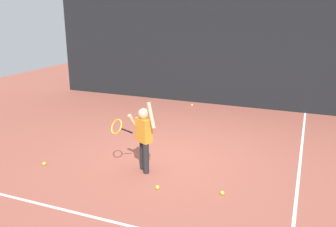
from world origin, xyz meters
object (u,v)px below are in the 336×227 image
tennis_player (143,134)px  tennis_ball_0 (192,105)px  tennis_ball_3 (157,187)px  tennis_ball_4 (44,164)px  tennis_ball_5 (222,193)px

tennis_player → tennis_ball_0: size_ratio=20.46×
tennis_ball_3 → tennis_ball_4: bearing=178.7°
tennis_ball_4 → tennis_ball_5: size_ratio=1.00×
tennis_player → tennis_ball_4: 2.06m
tennis_ball_0 → tennis_ball_4: 5.32m
tennis_ball_4 → tennis_ball_0: bearing=75.9°
tennis_ball_3 → tennis_ball_5: size_ratio=1.00×
tennis_player → tennis_ball_5: 1.74m
tennis_ball_4 → tennis_ball_5: same height
tennis_ball_0 → tennis_ball_3: size_ratio=1.00×
tennis_ball_0 → tennis_ball_5: size_ratio=1.00×
tennis_ball_5 → tennis_ball_0: bearing=113.3°
tennis_ball_3 → tennis_ball_5: (1.05, 0.22, 0.00)m
tennis_ball_0 → tennis_player: bearing=-82.9°
tennis_ball_4 → tennis_ball_3: bearing=-1.3°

